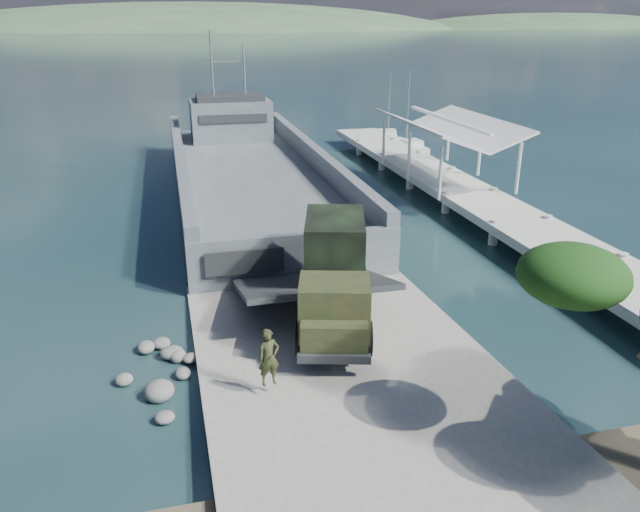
{
  "coord_description": "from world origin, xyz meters",
  "views": [
    {
      "loc": [
        -5.46,
        -18.48,
        11.58
      ],
      "look_at": [
        0.73,
        6.0,
        1.83
      ],
      "focal_mm": 35.0,
      "sensor_mm": 36.0,
      "label": 1
    }
  ],
  "objects_px": {
    "sailboat_near": "(407,148)",
    "soldier": "(269,369)",
    "pier": "(451,176)",
    "military_truck": "(335,275)",
    "landing_craft": "(250,182)",
    "sailboat_far": "(388,137)"
  },
  "relations": [
    {
      "from": "pier",
      "to": "sailboat_far",
      "type": "height_order",
      "value": "sailboat_far"
    },
    {
      "from": "pier",
      "to": "military_truck",
      "type": "relative_size",
      "value": 5.3
    },
    {
      "from": "pier",
      "to": "soldier",
      "type": "relative_size",
      "value": 23.58
    },
    {
      "from": "sailboat_far",
      "to": "soldier",
      "type": "bearing_deg",
      "value": -98.12
    },
    {
      "from": "military_truck",
      "to": "sailboat_far",
      "type": "xyz_separation_m",
      "value": [
        15.79,
        37.19,
        -1.98
      ]
    },
    {
      "from": "pier",
      "to": "sailboat_near",
      "type": "relative_size",
      "value": 6.01
    },
    {
      "from": "military_truck",
      "to": "sailboat_near",
      "type": "distance_m",
      "value": 35.2
    },
    {
      "from": "pier",
      "to": "military_truck",
      "type": "xyz_separation_m",
      "value": [
        -12.54,
        -16.1,
        0.74
      ]
    },
    {
      "from": "sailboat_near",
      "to": "landing_craft",
      "type": "bearing_deg",
      "value": -148.72
    },
    {
      "from": "military_truck",
      "to": "sailboat_near",
      "type": "relative_size",
      "value": 1.13
    },
    {
      "from": "pier",
      "to": "sailboat_near",
      "type": "height_order",
      "value": "sailboat_near"
    },
    {
      "from": "pier",
      "to": "sailboat_far",
      "type": "distance_m",
      "value": 21.38
    },
    {
      "from": "sailboat_far",
      "to": "landing_craft",
      "type": "bearing_deg",
      "value": -117.52
    },
    {
      "from": "military_truck",
      "to": "soldier",
      "type": "xyz_separation_m",
      "value": [
        -3.36,
        -4.63,
        -0.91
      ]
    },
    {
      "from": "landing_craft",
      "to": "soldier",
      "type": "distance_m",
      "value": 25.27
    },
    {
      "from": "soldier",
      "to": "sailboat_far",
      "type": "xyz_separation_m",
      "value": [
        19.15,
        41.82,
        -1.07
      ]
    },
    {
      "from": "military_truck",
      "to": "sailboat_near",
      "type": "height_order",
      "value": "sailboat_near"
    },
    {
      "from": "sailboat_far",
      "to": "sailboat_near",
      "type": "bearing_deg",
      "value": -76.0
    },
    {
      "from": "soldier",
      "to": "sailboat_near",
      "type": "bearing_deg",
      "value": 52.65
    },
    {
      "from": "sailboat_near",
      "to": "soldier",
      "type": "bearing_deg",
      "value": -121.13
    },
    {
      "from": "soldier",
      "to": "sailboat_near",
      "type": "relative_size",
      "value": 0.26
    },
    {
      "from": "soldier",
      "to": "sailboat_near",
      "type": "height_order",
      "value": "sailboat_near"
    }
  ]
}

